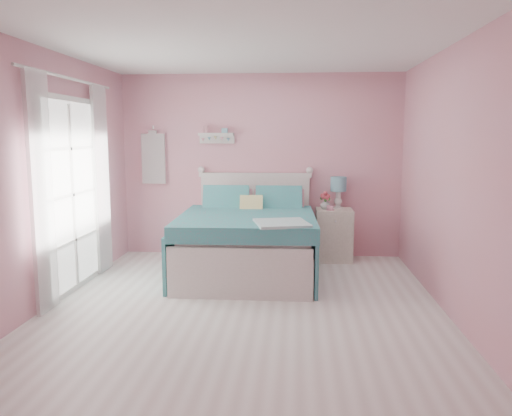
# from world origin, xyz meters

# --- Properties ---
(floor) EXTENTS (4.50, 4.50, 0.00)m
(floor) POSITION_xyz_m (0.00, 0.00, 0.00)
(floor) COLOR silver
(floor) RESTS_ON ground
(room_shell) EXTENTS (4.50, 4.50, 4.50)m
(room_shell) POSITION_xyz_m (0.00, 0.00, 1.58)
(room_shell) COLOR pink
(room_shell) RESTS_ON floor
(bed) EXTENTS (1.69, 2.10, 1.20)m
(bed) POSITION_xyz_m (-0.08, 1.21, 0.41)
(bed) COLOR silver
(bed) RESTS_ON floor
(nightstand) EXTENTS (0.50, 0.49, 0.72)m
(nightstand) POSITION_xyz_m (1.05, 1.99, 0.36)
(nightstand) COLOR beige
(nightstand) RESTS_ON floor
(table_lamp) EXTENTS (0.22, 0.22, 0.44)m
(table_lamp) POSITION_xyz_m (1.10, 2.08, 1.03)
(table_lamp) COLOR white
(table_lamp) RESTS_ON nightstand
(vase) EXTENTS (0.16, 0.16, 0.14)m
(vase) POSITION_xyz_m (0.92, 1.97, 0.79)
(vase) COLOR silver
(vase) RESTS_ON nightstand
(teacup) EXTENTS (0.09, 0.09, 0.07)m
(teacup) POSITION_xyz_m (0.98, 1.87, 0.76)
(teacup) COLOR pink
(teacup) RESTS_ON nightstand
(roses) EXTENTS (0.14, 0.11, 0.12)m
(roses) POSITION_xyz_m (0.92, 1.97, 0.90)
(roses) COLOR #CE4654
(roses) RESTS_ON vase
(wall_shelf) EXTENTS (0.50, 0.15, 0.25)m
(wall_shelf) POSITION_xyz_m (-0.63, 2.19, 1.73)
(wall_shelf) COLOR silver
(wall_shelf) RESTS_ON room_shell
(hanging_dress) EXTENTS (0.34, 0.03, 0.72)m
(hanging_dress) POSITION_xyz_m (-1.55, 2.18, 1.40)
(hanging_dress) COLOR white
(hanging_dress) RESTS_ON room_shell
(french_door) EXTENTS (0.04, 1.32, 2.16)m
(french_door) POSITION_xyz_m (-1.97, 0.40, 1.07)
(french_door) COLOR silver
(french_door) RESTS_ON floor
(curtain_near) EXTENTS (0.04, 0.40, 2.32)m
(curtain_near) POSITION_xyz_m (-1.92, -0.34, 1.18)
(curtain_near) COLOR white
(curtain_near) RESTS_ON floor
(curtain_far) EXTENTS (0.04, 0.40, 2.32)m
(curtain_far) POSITION_xyz_m (-1.92, 1.14, 1.18)
(curtain_far) COLOR white
(curtain_far) RESTS_ON floor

